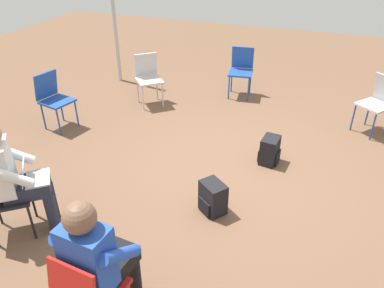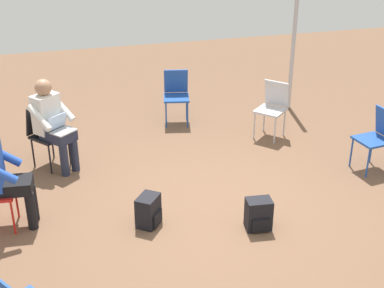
% 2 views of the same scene
% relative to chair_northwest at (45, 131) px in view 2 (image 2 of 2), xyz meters
% --- Properties ---
extents(ground_plane, '(15.16, 15.16, 0.00)m').
position_rel_chair_northwest_xyz_m(ground_plane, '(1.77, -1.73, -0.50)').
color(ground_plane, brown).
extents(chair_northwest, '(0.58, 0.58, 0.85)m').
position_rel_chair_northwest_xyz_m(chair_northwest, '(0.00, 0.00, 0.00)').
color(chair_northwest, black).
rests_on(chair_northwest, ground).
extents(chair_northeast, '(0.59, 0.58, 0.85)m').
position_rel_chair_northwest_xyz_m(chair_northeast, '(3.33, 0.06, 0.00)').
color(chair_northeast, '#B7B7BC').
rests_on(chair_northeast, ground).
extents(chair_north, '(0.48, 0.51, 0.85)m').
position_rel_chair_northwest_xyz_m(chair_north, '(2.06, 0.98, 0.00)').
color(chair_north, '#1E4799').
rests_on(chair_north, ground).
extents(chair_east, '(0.48, 0.45, 0.85)m').
position_rel_chair_northwest_xyz_m(chair_east, '(4.23, -1.32, 0.00)').
color(chair_east, '#1E4799').
rests_on(chair_east, ground).
extents(person_with_laptop, '(0.63, 0.64, 1.24)m').
position_rel_chair_northwest_xyz_m(person_with_laptop, '(0.11, -0.13, 0.20)').
color(person_with_laptop, '#23283D').
rests_on(person_with_laptop, ground).
extents(person_in_blue, '(0.54, 0.52, 1.24)m').
position_rel_chair_northwest_xyz_m(person_in_blue, '(-0.48, -1.43, 0.20)').
color(person_in_blue, black).
rests_on(person_in_blue, ground).
extents(backpack_near_laptop_user, '(0.33, 0.34, 0.36)m').
position_rel_chair_northwest_xyz_m(backpack_near_laptop_user, '(1.03, -1.82, -0.34)').
color(backpack_near_laptop_user, black).
rests_on(backpack_near_laptop_user, ground).
extents(backpack_by_empty_chair, '(0.30, 0.27, 0.36)m').
position_rel_chair_northwest_xyz_m(backpack_by_empty_chair, '(2.20, -2.22, -0.34)').
color(backpack_by_empty_chair, black).
rests_on(backpack_by_empty_chair, ground).
extents(tent_pole_far, '(0.07, 0.07, 2.30)m').
position_rel_chair_northwest_xyz_m(tent_pole_far, '(4.09, 1.07, 0.65)').
color(tent_pole_far, '#B2B2B7').
rests_on(tent_pole_far, ground).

